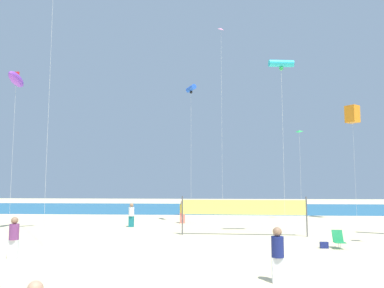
% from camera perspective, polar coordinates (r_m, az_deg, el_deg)
% --- Properties ---
extents(ground_plane, '(120.00, 120.00, 0.00)m').
position_cam_1_polar(ground_plane, '(14.96, 0.24, -18.45)').
color(ground_plane, beige).
extents(ocean_band, '(120.00, 20.00, 0.01)m').
position_cam_1_polar(ocean_band, '(47.94, 2.54, -9.76)').
color(ocean_band, '#1E6B99').
rests_on(ocean_band, ground).
extents(beachgoer_mustard_shirt, '(0.42, 0.42, 1.81)m').
position_cam_1_polar(beachgoer_mustard_shirt, '(30.40, -1.48, -10.19)').
color(beachgoer_mustard_shirt, '#EA7260').
rests_on(beachgoer_mustard_shirt, ground).
extents(beachgoer_navy_shirt, '(0.41, 0.41, 1.79)m').
position_cam_1_polar(beachgoer_navy_shirt, '(13.06, 12.94, -15.88)').
color(beachgoer_navy_shirt, white).
rests_on(beachgoer_navy_shirt, ground).
extents(beachgoer_white_shirt, '(0.40, 0.40, 1.73)m').
position_cam_1_polar(beachgoer_white_shirt, '(28.27, -9.23, -10.53)').
color(beachgoer_white_shirt, '#19727A').
rests_on(beachgoer_white_shirt, ground).
extents(beachgoer_plum_shirt, '(0.41, 0.41, 1.77)m').
position_cam_1_polar(beachgoer_plum_shirt, '(18.21, -25.53, -12.60)').
color(beachgoer_plum_shirt, white).
rests_on(beachgoer_plum_shirt, ground).
extents(folding_beach_chair, '(0.52, 0.65, 0.89)m').
position_cam_1_polar(folding_beach_chair, '(20.44, 21.45, -13.33)').
color(folding_beach_chair, '#1E8C4C').
rests_on(folding_beach_chair, ground).
extents(volleyball_net, '(7.67, 0.38, 2.40)m').
position_cam_1_polar(volleyball_net, '(23.59, 7.85, -9.77)').
color(volleyball_net, '#4C4C51').
rests_on(volleyball_net, ground).
extents(beach_handbag, '(0.39, 0.20, 0.31)m').
position_cam_1_polar(beach_handbag, '(20.29, 19.51, -14.34)').
color(beach_handbag, navy).
rests_on(beach_handbag, ground).
extents(kite_violet_inflatable, '(0.86, 2.05, 10.62)m').
position_cam_1_polar(kite_violet_inflatable, '(27.81, -25.25, 8.90)').
color(kite_violet_inflatable, silver).
rests_on(kite_violet_inflatable, ground).
extents(kite_orange_box, '(1.33, 1.33, 9.98)m').
position_cam_1_polar(kite_orange_box, '(35.82, 23.26, 4.19)').
color(kite_orange_box, silver).
rests_on(kite_orange_box, ground).
extents(kite_blue_tube, '(0.93, 1.37, 11.02)m').
position_cam_1_polar(kite_blue_tube, '(30.46, -0.14, 8.38)').
color(kite_blue_tube, silver).
rests_on(kite_blue_tube, ground).
extents(kite_green_diamond, '(0.67, 0.68, 7.90)m').
position_cam_1_polar(kite_green_diamond, '(34.06, 16.04, 1.70)').
color(kite_green_diamond, silver).
rests_on(kite_green_diamond, ground).
extents(kite_cyan_tube, '(1.57, 0.62, 10.78)m').
position_cam_1_polar(kite_cyan_tube, '(24.18, 13.45, 11.77)').
color(kite_cyan_tube, silver).
rests_on(kite_cyan_tube, ground).
extents(kite_pink_diamond, '(0.69, 0.69, 16.78)m').
position_cam_1_polar(kite_pink_diamond, '(34.00, 4.49, 16.15)').
color(kite_pink_diamond, silver).
rests_on(kite_pink_diamond, ground).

